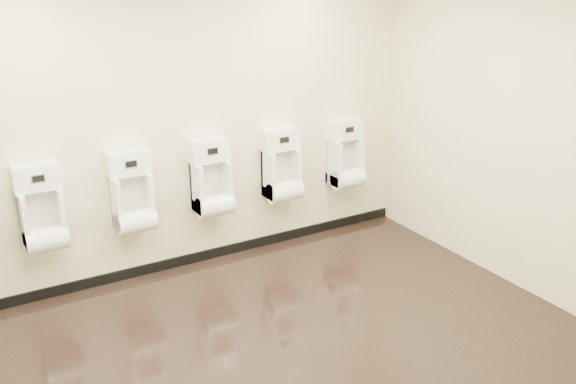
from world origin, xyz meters
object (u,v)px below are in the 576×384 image
object	(u,v)px
urinal_5	(346,159)
urinal_1	(42,214)
urinal_4	(282,170)
urinal_3	(212,183)
urinal_2	(132,198)

from	to	relation	value
urinal_5	urinal_1	bearing A→B (deg)	180.00
urinal_4	urinal_3	bearing A→B (deg)	180.00
urinal_1	urinal_5	distance (m)	3.10
urinal_3	urinal_5	distance (m)	1.55
urinal_1	urinal_3	bearing A→B (deg)	0.00
urinal_3	urinal_4	size ratio (longest dim) A/B	1.00
urinal_2	urinal_3	xyz separation A→B (m)	(0.77, 0.00, 0.00)
urinal_4	urinal_5	xyz separation A→B (m)	(0.79, 0.00, 0.00)
urinal_2	urinal_3	bearing A→B (deg)	0.00
urinal_1	urinal_4	bearing A→B (deg)	0.00
urinal_2	urinal_3	distance (m)	0.77
urinal_2	urinal_3	size ratio (longest dim) A/B	1.00
urinal_1	urinal_4	xyz separation A→B (m)	(2.31, 0.00, 0.00)
urinal_4	urinal_5	distance (m)	0.79
urinal_2	urinal_5	bearing A→B (deg)	0.00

